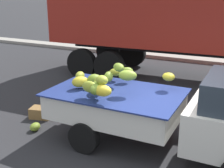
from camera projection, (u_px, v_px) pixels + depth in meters
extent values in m
plane|color=#28282B|center=(157.00, 152.00, 6.10)|extent=(220.00, 220.00, 0.00)
cube|color=gray|center=(219.00, 62.00, 13.15)|extent=(80.00, 0.80, 0.16)
cube|color=silver|center=(116.00, 114.00, 6.52)|extent=(2.67, 1.72, 0.08)
cube|color=silver|center=(131.00, 91.00, 7.14)|extent=(2.66, 0.08, 0.44)
cube|color=silver|center=(97.00, 116.00, 5.74)|extent=(2.66, 0.08, 0.44)
cube|color=silver|center=(176.00, 113.00, 5.89)|extent=(0.07, 1.69, 0.44)
cube|color=silver|center=(65.00, 93.00, 6.98)|extent=(0.07, 1.69, 0.44)
cube|color=#B21914|center=(131.00, 92.00, 7.18)|extent=(2.55, 0.04, 0.07)
cube|color=navy|center=(116.00, 92.00, 6.37)|extent=(2.80, 1.84, 0.03)
ellipsoid|color=gold|center=(169.00, 77.00, 6.40)|extent=(0.33, 0.31, 0.17)
ellipsoid|color=#A4A72A|center=(115.00, 72.00, 7.05)|extent=(0.27, 0.22, 0.17)
ellipsoid|color=#A8AF30|center=(80.00, 76.00, 7.18)|extent=(0.31, 0.38, 0.20)
ellipsoid|color=olive|center=(127.00, 72.00, 6.91)|extent=(0.35, 0.31, 0.21)
ellipsoid|color=gold|center=(80.00, 82.00, 6.50)|extent=(0.41, 0.44, 0.23)
ellipsoid|color=yellow|center=(102.00, 91.00, 5.64)|extent=(0.37, 0.25, 0.22)
ellipsoid|color=olive|center=(128.00, 75.00, 6.09)|extent=(0.42, 0.33, 0.21)
ellipsoid|color=#98A931|center=(102.00, 80.00, 5.71)|extent=(0.33, 0.30, 0.18)
ellipsoid|color=olive|center=(94.00, 79.00, 6.57)|extent=(0.39, 0.39, 0.22)
ellipsoid|color=olive|center=(109.00, 77.00, 6.67)|extent=(0.25, 0.32, 0.24)
ellipsoid|color=olive|center=(99.00, 86.00, 5.92)|extent=(0.29, 0.22, 0.23)
ellipsoid|color=olive|center=(119.00, 67.00, 6.67)|extent=(0.39, 0.37, 0.19)
ellipsoid|color=#A0AA2E|center=(99.00, 83.00, 6.23)|extent=(0.39, 0.41, 0.24)
ellipsoid|color=olive|center=(97.00, 89.00, 5.71)|extent=(0.23, 0.38, 0.22)
ellipsoid|color=#9EAC31|center=(90.00, 87.00, 5.93)|extent=(0.35, 0.21, 0.23)
cylinder|color=black|center=(119.00, 109.00, 7.42)|extent=(0.64, 0.21, 0.64)
cylinder|color=black|center=(84.00, 137.00, 6.03)|extent=(0.64, 0.21, 0.64)
cube|color=black|center=(223.00, 53.00, 10.05)|extent=(11.04, 1.04, 0.30)
cylinder|color=black|center=(133.00, 53.00, 12.64)|extent=(1.10, 0.36, 1.08)
cylinder|color=black|center=(109.00, 67.00, 10.54)|extent=(1.10, 0.36, 1.08)
cylinder|color=black|center=(109.00, 51.00, 13.05)|extent=(1.10, 0.36, 1.08)
cylinder|color=black|center=(82.00, 64.00, 10.95)|extent=(1.10, 0.36, 1.08)
ellipsoid|color=olive|center=(35.00, 127.00, 7.01)|extent=(0.26, 0.33, 0.18)
cube|color=olive|center=(41.00, 113.00, 7.69)|extent=(0.59, 0.48, 0.27)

